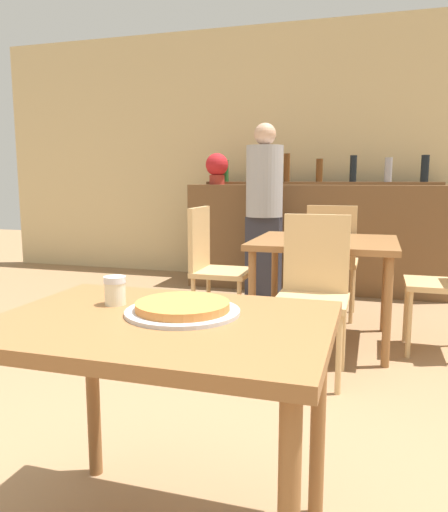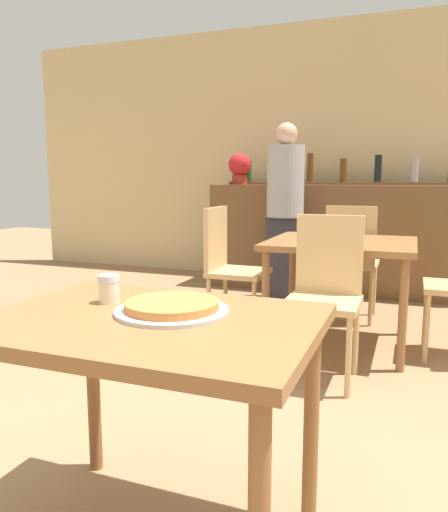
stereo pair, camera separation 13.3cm
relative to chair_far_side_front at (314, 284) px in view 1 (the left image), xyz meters
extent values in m
cube|color=#D1B784|center=(-0.25, 2.83, 0.87)|extent=(8.00, 0.05, 2.80)
cube|color=brown|center=(-0.25, -1.55, 0.18)|extent=(0.96, 0.71, 0.04)
cylinder|color=brown|center=(-0.67, -1.26, -0.19)|extent=(0.05, 0.05, 0.69)
cylinder|color=brown|center=(0.17, -1.26, -0.19)|extent=(0.05, 0.05, 0.69)
cube|color=brown|center=(0.00, 0.60, 0.17)|extent=(0.95, 0.87, 0.04)
cylinder|color=brown|center=(-0.42, 0.23, -0.19)|extent=(0.05, 0.05, 0.68)
cylinder|color=brown|center=(0.42, 0.23, -0.19)|extent=(0.05, 0.05, 0.68)
cylinder|color=brown|center=(-0.42, 0.98, -0.19)|extent=(0.05, 0.05, 0.68)
cylinder|color=brown|center=(0.42, 0.98, -0.19)|extent=(0.05, 0.05, 0.68)
cube|color=brown|center=(-0.25, 2.32, 0.00)|extent=(2.60, 0.56, 1.07)
cube|color=brown|center=(-0.25, 2.46, 0.55)|extent=(2.39, 0.24, 0.03)
cylinder|color=#1E5123|center=(-1.27, 2.46, 0.68)|extent=(0.08, 0.08, 0.23)
cylinder|color=#5B3314|center=(-0.93, 2.46, 0.72)|extent=(0.06, 0.06, 0.32)
cylinder|color=#5B3314|center=(-0.59, 2.46, 0.71)|extent=(0.06, 0.06, 0.29)
cylinder|color=#5B3314|center=(-0.25, 2.46, 0.68)|extent=(0.07, 0.07, 0.24)
cylinder|color=black|center=(0.09, 2.46, 0.70)|extent=(0.07, 0.07, 0.27)
cylinder|color=#9999A3|center=(0.43, 2.46, 0.69)|extent=(0.07, 0.07, 0.24)
cylinder|color=black|center=(0.76, 2.46, 0.70)|extent=(0.08, 0.08, 0.26)
cube|color=tan|center=(0.00, -0.08, -0.08)|extent=(0.40, 0.40, 0.04)
cube|color=tan|center=(0.00, 0.10, 0.16)|extent=(0.38, 0.04, 0.46)
cylinder|color=tan|center=(-0.17, -0.25, -0.32)|extent=(0.03, 0.03, 0.43)
cylinder|color=tan|center=(0.17, -0.25, -0.32)|extent=(0.03, 0.03, 0.43)
cylinder|color=tan|center=(-0.17, 0.09, -0.32)|extent=(0.03, 0.03, 0.43)
cylinder|color=tan|center=(0.17, 0.09, -0.32)|extent=(0.03, 0.03, 0.43)
cube|color=tan|center=(0.00, 1.29, -0.08)|extent=(0.40, 0.40, 0.04)
cube|color=tan|center=(0.00, 1.11, 0.16)|extent=(0.38, 0.04, 0.46)
cylinder|color=tan|center=(0.17, 1.46, -0.32)|extent=(0.03, 0.03, 0.43)
cylinder|color=tan|center=(-0.17, 1.46, -0.32)|extent=(0.03, 0.03, 0.43)
cylinder|color=tan|center=(0.17, 1.12, -0.32)|extent=(0.03, 0.03, 0.43)
cylinder|color=tan|center=(-0.17, 1.12, -0.32)|extent=(0.03, 0.03, 0.43)
cube|color=tan|center=(-0.73, 0.60, -0.08)|extent=(0.40, 0.40, 0.04)
cube|color=tan|center=(-0.91, 0.60, 0.16)|extent=(0.04, 0.38, 0.46)
cylinder|color=tan|center=(-0.56, 0.43, -0.32)|extent=(0.03, 0.03, 0.43)
cylinder|color=tan|center=(-0.56, 0.77, -0.32)|extent=(0.03, 0.03, 0.43)
cylinder|color=tan|center=(-0.90, 0.43, -0.32)|extent=(0.03, 0.03, 0.43)
cylinder|color=tan|center=(-0.90, 0.77, -0.32)|extent=(0.03, 0.03, 0.43)
cube|color=tan|center=(0.73, 0.60, -0.08)|extent=(0.40, 0.40, 0.04)
cylinder|color=tan|center=(0.56, 0.77, -0.32)|extent=(0.03, 0.03, 0.43)
cylinder|color=tan|center=(0.56, 0.43, -0.32)|extent=(0.03, 0.03, 0.43)
cylinder|color=#B7B7BC|center=(-0.21, -1.49, 0.21)|extent=(0.34, 0.34, 0.01)
cylinder|color=#CC7A38|center=(-0.21, -1.49, 0.23)|extent=(0.28, 0.28, 0.02)
cylinder|color=beige|center=(-0.46, -1.45, 0.24)|extent=(0.07, 0.07, 0.07)
cylinder|color=silver|center=(-0.46, -1.45, 0.28)|extent=(0.07, 0.07, 0.02)
cube|color=#2D2D38|center=(-0.67, 1.74, -0.14)|extent=(0.32, 0.18, 0.78)
cylinder|color=#9E9EA3|center=(-0.67, 1.74, 0.57)|extent=(0.34, 0.34, 0.65)
sphere|color=tan|center=(-0.67, 1.74, 1.00)|extent=(0.20, 0.20, 0.20)
cylinder|color=maroon|center=(-1.30, 2.27, 0.59)|extent=(0.16, 0.16, 0.10)
sphere|color=red|center=(-1.30, 2.27, 0.74)|extent=(0.24, 0.24, 0.24)
camera|label=1|loc=(0.32, -2.82, 0.60)|focal=35.00mm
camera|label=2|loc=(0.45, -2.78, 0.60)|focal=35.00mm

